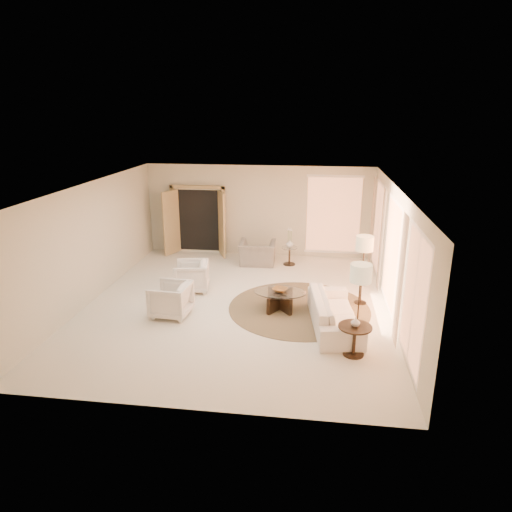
# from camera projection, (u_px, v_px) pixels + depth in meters

# --- Properties ---
(room) EXTENTS (7.04, 8.04, 2.83)m
(room) POSITION_uv_depth(u_px,v_px,m) (236.00, 248.00, 10.36)
(room) COLOR white
(room) RESTS_ON ground
(windows_right) EXTENTS (0.10, 6.40, 2.40)m
(windows_right) POSITION_uv_depth(u_px,v_px,m) (391.00, 255.00, 10.04)
(windows_right) COLOR #F89A63
(windows_right) RESTS_ON room
(window_back_corner) EXTENTS (1.70, 0.10, 2.40)m
(window_back_corner) POSITION_uv_depth(u_px,v_px,m) (334.00, 215.00, 13.81)
(window_back_corner) COLOR #F89A63
(window_back_corner) RESTS_ON room
(curtains_right) EXTENTS (0.06, 5.20, 2.60)m
(curtains_right) POSITION_uv_depth(u_px,v_px,m) (383.00, 246.00, 10.91)
(curtains_right) COLOR #C6AE92
(curtains_right) RESTS_ON room
(french_doors) EXTENTS (1.95, 0.66, 2.16)m
(french_doors) POSITION_uv_depth(u_px,v_px,m) (198.00, 221.00, 14.31)
(french_doors) COLOR tan
(french_doors) RESTS_ON room
(area_rug) EXTENTS (3.37, 3.37, 0.01)m
(area_rug) POSITION_uv_depth(u_px,v_px,m) (299.00, 308.00, 10.60)
(area_rug) COLOR #3C2E1C
(area_rug) RESTS_ON room
(sofa) EXTENTS (1.18, 2.39, 0.67)m
(sofa) POSITION_uv_depth(u_px,v_px,m) (334.00, 312.00, 9.60)
(sofa) COLOR white
(sofa) RESTS_ON room
(armchair_left) EXTENTS (0.89, 0.93, 0.84)m
(armchair_left) POSITION_uv_depth(u_px,v_px,m) (191.00, 275.00, 11.52)
(armchair_left) COLOR white
(armchair_left) RESTS_ON room
(armchair_right) EXTENTS (0.82, 0.87, 0.83)m
(armchair_right) POSITION_uv_depth(u_px,v_px,m) (171.00, 298.00, 10.11)
(armchair_right) COLOR white
(armchair_right) RESTS_ON room
(accent_chair) EXTENTS (1.09, 0.73, 0.93)m
(accent_chair) POSITION_uv_depth(u_px,v_px,m) (257.00, 249.00, 13.47)
(accent_chair) COLOR gray
(accent_chair) RESTS_ON room
(coffee_table) EXTENTS (1.26, 1.26, 0.44)m
(coffee_table) POSITION_uv_depth(u_px,v_px,m) (280.00, 298.00, 10.47)
(coffee_table) COLOR black
(coffee_table) RESTS_ON room
(end_table) EXTENTS (0.63, 0.63, 0.59)m
(end_table) POSITION_uv_depth(u_px,v_px,m) (355.00, 335.00, 8.47)
(end_table) COLOR black
(end_table) RESTS_ON room
(side_table) EXTENTS (0.46, 0.46, 0.54)m
(side_table) POSITION_uv_depth(u_px,v_px,m) (289.00, 254.00, 13.47)
(side_table) COLOR #2E231B
(side_table) RESTS_ON room
(floor_lamp_near) EXTENTS (0.40, 0.40, 1.66)m
(floor_lamp_near) POSITION_uv_depth(u_px,v_px,m) (364.00, 247.00, 10.43)
(floor_lamp_near) COLOR #2E231B
(floor_lamp_near) RESTS_ON room
(floor_lamp_far) EXTENTS (0.40, 0.40, 1.67)m
(floor_lamp_far) POSITION_uv_depth(u_px,v_px,m) (361.00, 277.00, 8.53)
(floor_lamp_far) COLOR #2E231B
(floor_lamp_far) RESTS_ON room
(bowl) EXTENTS (0.43, 0.43, 0.08)m
(bowl) POSITION_uv_depth(u_px,v_px,m) (280.00, 290.00, 10.41)
(bowl) COLOR brown
(bowl) RESTS_ON coffee_table
(end_vase) EXTENTS (0.19, 0.19, 0.18)m
(end_vase) POSITION_uv_depth(u_px,v_px,m) (356.00, 322.00, 8.39)
(end_vase) COLOR silver
(end_vase) RESTS_ON end_table
(side_vase) EXTENTS (0.25, 0.25, 0.23)m
(side_vase) POSITION_uv_depth(u_px,v_px,m) (290.00, 244.00, 13.37)
(side_vase) COLOR silver
(side_vase) RESTS_ON side_table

